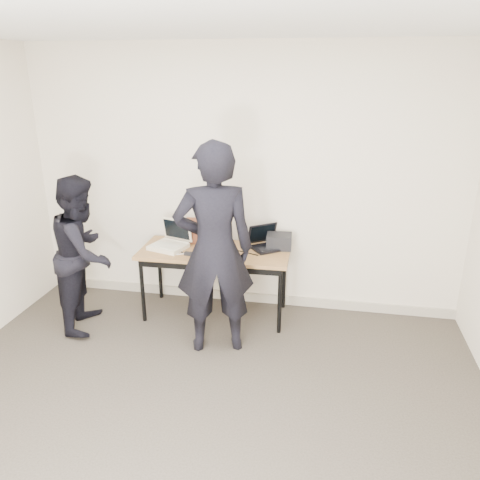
% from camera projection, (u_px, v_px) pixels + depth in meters
% --- Properties ---
extents(room, '(4.60, 4.60, 2.80)m').
position_uv_depth(room, '(172.00, 267.00, 2.71)').
color(room, '#403930').
rests_on(room, ground).
extents(desk, '(1.51, 0.68, 0.72)m').
position_uv_depth(desk, '(214.00, 256.00, 4.71)').
color(desk, olive).
rests_on(desk, ground).
extents(laptop_beige, '(0.42, 0.42, 0.28)m').
position_uv_depth(laptop_beige, '(170.00, 242.00, 4.76)').
color(laptop_beige, beige).
rests_on(laptop_beige, desk).
extents(laptop_center, '(0.35, 0.34, 0.22)m').
position_uv_depth(laptop_center, '(217.00, 247.00, 4.64)').
color(laptop_center, black).
rests_on(laptop_center, desk).
extents(laptop_right, '(0.43, 0.43, 0.23)m').
position_uv_depth(laptop_right, '(266.00, 243.00, 4.75)').
color(laptop_right, black).
rests_on(laptop_right, desk).
extents(leather_satchel, '(0.38, 0.22, 0.25)m').
position_uv_depth(leather_satchel, '(203.00, 230.00, 4.89)').
color(leather_satchel, brown).
rests_on(leather_satchel, desk).
extents(tissue, '(0.14, 0.11, 0.08)m').
position_uv_depth(tissue, '(205.00, 216.00, 4.84)').
color(tissue, white).
rests_on(tissue, leather_satchel).
extents(equipment_box, '(0.27, 0.23, 0.14)m').
position_uv_depth(equipment_box, '(279.00, 241.00, 4.74)').
color(equipment_box, black).
rests_on(equipment_box, desk).
extents(power_brick, '(0.08, 0.06, 0.03)m').
position_uv_depth(power_brick, '(188.00, 254.00, 4.57)').
color(power_brick, black).
rests_on(power_brick, desk).
extents(cables, '(1.01, 0.27, 0.01)m').
position_uv_depth(cables, '(205.00, 252.00, 4.65)').
color(cables, silver).
rests_on(cables, desk).
extents(person_typist, '(0.80, 0.64, 1.91)m').
position_uv_depth(person_typist, '(214.00, 250.00, 4.05)').
color(person_typist, black).
rests_on(person_typist, ground).
extents(person_observer, '(0.71, 0.84, 1.52)m').
position_uv_depth(person_observer, '(84.00, 253.00, 4.51)').
color(person_observer, black).
rests_on(person_observer, ground).
extents(baseboard, '(4.50, 0.03, 0.10)m').
position_uv_depth(baseboard, '(242.00, 296.00, 5.21)').
color(baseboard, '#A9A08C').
rests_on(baseboard, ground).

